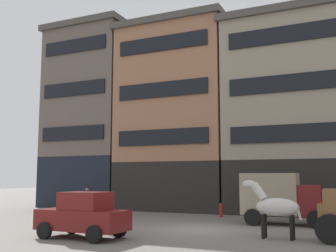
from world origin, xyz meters
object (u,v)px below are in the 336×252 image
(draft_horse, at_px, (275,206))
(delivery_truck_near, at_px, (282,197))
(sedan_dark, at_px, (83,215))
(fire_hydrant_curbside, at_px, (221,210))
(pedestrian_officer, at_px, (87,198))

(draft_horse, relative_size, delivery_truck_near, 0.54)
(sedan_dark, height_order, fire_hydrant_curbside, sedan_dark)
(pedestrian_officer, xyz_separation_m, fire_hydrant_curbside, (9.23, 1.05, -0.55))
(delivery_truck_near, xyz_separation_m, fire_hydrant_curbside, (-4.11, 2.75, -1.00))
(draft_horse, distance_m, delivery_truck_near, 5.05)
(sedan_dark, bearing_deg, pedestrian_officer, 124.97)
(sedan_dark, xyz_separation_m, fire_hydrant_curbside, (2.42, 10.79, -0.49))
(draft_horse, distance_m, fire_hydrant_curbside, 9.08)
(fire_hydrant_curbside, bearing_deg, pedestrian_officer, -173.53)
(fire_hydrant_curbside, bearing_deg, draft_horse, -59.34)
(draft_horse, bearing_deg, pedestrian_officer, 154.06)
(pedestrian_officer, relative_size, fire_hydrant_curbside, 2.16)
(sedan_dark, distance_m, pedestrian_officer, 11.89)
(delivery_truck_near, xyz_separation_m, pedestrian_officer, (-13.34, 1.71, -0.44))
(sedan_dark, bearing_deg, draft_horse, 23.15)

